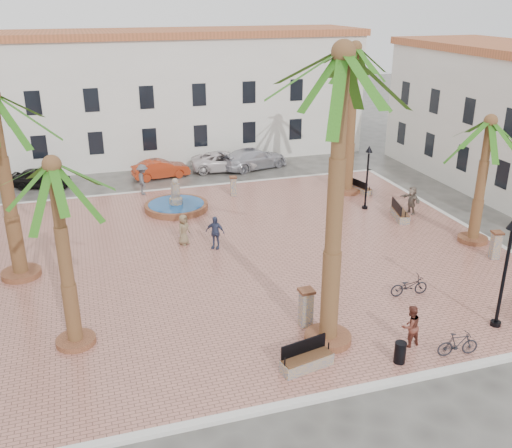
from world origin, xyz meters
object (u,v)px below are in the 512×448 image
object	(u,v)px
lamppost_e	(368,167)
car_black	(41,178)
car_red	(161,169)
fountain	(176,205)
palm_s	(342,87)
pedestrian_fountain_a	(184,230)
cyclist_b	(410,326)
bicycle_b	(458,344)
bench_ne	(361,189)
bollard_e	(496,245)
bench_s	(307,361)
bench_e	(400,214)
palm_ne	(355,64)
bicycle_a	(409,286)
pedestrian_fountain_b	(215,232)
pedestrian_north	(143,180)
pedestrian_east	(412,200)
car_silver	(254,158)
palm_sw	(55,187)
litter_bin	(400,352)
lamppost_s	(508,254)
palm_e	(488,137)
bollard_se	(306,307)
bollard_n	(233,186)
car_white	(225,161)

from	to	relation	value
lamppost_e	car_black	world-z (taller)	lamppost_e
car_black	car_red	size ratio (longest dim) A/B	0.98
fountain	lamppost_e	xyz separation A→B (m)	(10.65, -3.18, 2.31)
palm_s	pedestrian_fountain_a	size ratio (longest dim) A/B	6.65
cyclist_b	bicycle_b	world-z (taller)	cyclist_b
bench_ne	car_red	size ratio (longest dim) A/B	0.42
bollard_e	bicycle_b	xyz separation A→B (m)	(-6.53, -6.25, -0.26)
bench_s	bench_e	distance (m)	15.25
pedestrian_fountain_a	palm_ne	bearing A→B (deg)	-20.23
bicycle_a	bench_e	bearing A→B (deg)	-24.27
pedestrian_fountain_b	pedestrian_north	xyz separation A→B (m)	(-2.38, 9.41, 0.13)
cyclist_b	pedestrian_east	world-z (taller)	pedestrian_east
bollard_e	pedestrian_north	xyz separation A→B (m)	(-14.81, 14.55, 0.26)
bollard_e	car_silver	distance (m)	19.56
bench_s	pedestrian_fountain_b	xyz separation A→B (m)	(-0.61, 10.50, 0.56)
palm_ne	car_black	size ratio (longest dim) A/B	2.42
lamppost_e	bollard_e	bearing A→B (deg)	-71.54
palm_sw	bollard_e	distance (m)	19.97
bicycle_b	car_red	bearing A→B (deg)	23.28
car_red	palm_ne	bearing A→B (deg)	-131.08
cyclist_b	pedestrian_north	size ratio (longest dim) A/B	0.81
litter_bin	bicycle_b	bearing A→B (deg)	-6.35
bench_e	lamppost_s	world-z (taller)	lamppost_s
palm_e	pedestrian_east	distance (m)	6.47
pedestrian_fountain_b	car_silver	bearing A→B (deg)	99.27
bollard_e	car_silver	size ratio (longest dim) A/B	0.27
palm_e	bollard_se	size ratio (longest dim) A/B	4.23
bench_ne	pedestrian_fountain_a	bearing A→B (deg)	97.19
bench_e	pedestrian_fountain_a	world-z (taller)	pedestrian_fountain_a
lamppost_e	bollard_n	bearing A→B (deg)	146.01
bench_ne	bollard_e	bearing A→B (deg)	174.74
lamppost_e	palm_e	bearing A→B (deg)	-63.14
palm_e	pedestrian_fountain_a	world-z (taller)	palm_e
bench_e	car_black	world-z (taller)	car_black
palm_sw	car_white	size ratio (longest dim) A/B	1.44
palm_e	lamppost_s	bearing A→B (deg)	-121.09
bench_e	pedestrian_fountain_b	xyz separation A→B (m)	(-10.84, -0.81, 0.56)
car_silver	pedestrian_east	bearing A→B (deg)	-169.79
palm_sw	bollard_n	distance (m)	17.94
lamppost_s	palm_sw	bearing A→B (deg)	166.99
bollard_n	bicycle_a	xyz separation A→B (m)	(3.63, -14.55, -0.21)
palm_s	car_silver	distance (m)	24.53
bicycle_b	lamppost_e	bearing A→B (deg)	-7.02
palm_ne	bollard_e	size ratio (longest dim) A/B	6.74
pedestrian_north	pedestrian_east	world-z (taller)	pedestrian_north
palm_s	palm_ne	bearing A→B (deg)	61.90
bollard_n	lamppost_e	bearing A→B (deg)	-33.99
fountain	car_silver	distance (m)	10.17
cyclist_b	pedestrian_east	xyz separation A→B (m)	(7.26, 11.70, 0.02)
cyclist_b	pedestrian_north	world-z (taller)	pedestrian_north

